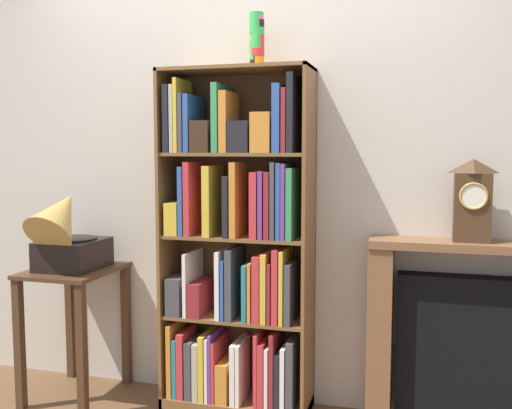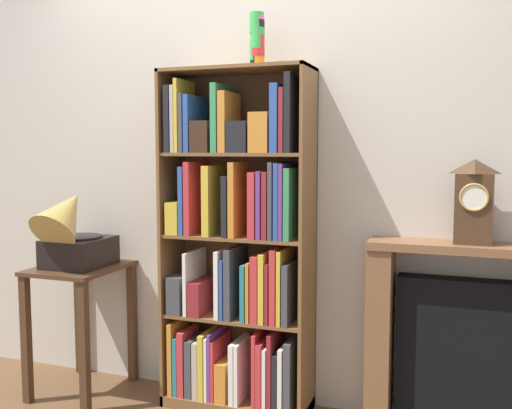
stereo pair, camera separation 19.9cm
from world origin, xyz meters
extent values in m
cube|color=beige|center=(0.15, 0.34, 1.31)|extent=(4.68, 0.08, 2.62)
cube|color=brown|center=(-0.39, 0.14, 0.91)|extent=(0.02, 0.31, 1.82)
cube|color=brown|center=(0.39, 0.14, 0.91)|extent=(0.02, 0.31, 1.82)
cube|color=brown|center=(0.00, 0.29, 0.91)|extent=(0.79, 0.01, 1.82)
cube|color=brown|center=(0.00, 0.14, 1.81)|extent=(0.79, 0.31, 0.02)
cube|color=brown|center=(0.00, 0.14, 0.03)|extent=(0.79, 0.31, 0.06)
cube|color=orange|center=(-0.34, 0.11, 0.26)|extent=(0.03, 0.22, 0.40)
cube|color=teal|center=(-0.31, 0.13, 0.22)|extent=(0.02, 0.26, 0.32)
cube|color=#C63338|center=(-0.28, 0.11, 0.24)|extent=(0.04, 0.21, 0.36)
cube|color=#424247|center=(-0.23, 0.12, 0.22)|extent=(0.04, 0.24, 0.31)
cube|color=#B2A893|center=(-0.19, 0.12, 0.22)|extent=(0.03, 0.23, 0.31)
cube|color=gold|center=(-0.16, 0.12, 0.24)|extent=(0.03, 0.25, 0.35)
cube|color=white|center=(-0.13, 0.13, 0.23)|extent=(0.02, 0.25, 0.34)
cube|color=#663884|center=(-0.11, 0.13, 0.24)|extent=(0.02, 0.25, 0.37)
cube|color=#C63338|center=(-0.09, 0.13, 0.22)|extent=(0.02, 0.26, 0.33)
cube|color=orange|center=(-0.05, 0.12, 0.17)|extent=(0.06, 0.23, 0.21)
cube|color=white|center=(0.02, 0.13, 0.22)|extent=(0.03, 0.25, 0.32)
cube|color=white|center=(0.04, 0.10, 0.22)|extent=(0.02, 0.20, 0.32)
cube|color=#C63338|center=(0.14, 0.12, 0.26)|extent=(0.02, 0.25, 0.39)
cube|color=#C63338|center=(0.17, 0.13, 0.23)|extent=(0.03, 0.26, 0.35)
cube|color=white|center=(0.20, 0.13, 0.22)|extent=(0.02, 0.26, 0.32)
cube|color=maroon|center=(0.22, 0.11, 0.26)|extent=(0.02, 0.22, 0.40)
cube|color=black|center=(0.25, 0.10, 0.21)|extent=(0.03, 0.20, 0.30)
cube|color=white|center=(0.28, 0.12, 0.23)|extent=(0.02, 0.24, 0.33)
cube|color=#424247|center=(0.32, 0.13, 0.24)|extent=(0.04, 0.25, 0.37)
cube|color=brown|center=(0.00, 0.14, 0.50)|extent=(0.76, 0.29, 0.02)
cube|color=#424247|center=(-0.32, 0.12, 0.61)|extent=(0.08, 0.23, 0.20)
cube|color=white|center=(-0.25, 0.13, 0.68)|extent=(0.02, 0.26, 0.34)
cube|color=maroon|center=(-0.20, 0.11, 0.60)|extent=(0.07, 0.23, 0.18)
cube|color=white|center=(-0.07, 0.11, 0.69)|extent=(0.02, 0.22, 0.36)
cube|color=#2D519E|center=(-0.04, 0.13, 0.67)|extent=(0.02, 0.26, 0.32)
cube|color=#424247|center=(-0.01, 0.13, 0.70)|extent=(0.04, 0.26, 0.37)
cube|color=teal|center=(0.08, 0.11, 0.66)|extent=(0.02, 0.23, 0.30)
cube|color=orange|center=(0.11, 0.11, 0.67)|extent=(0.02, 0.23, 0.31)
cube|color=#C63338|center=(0.14, 0.13, 0.69)|extent=(0.04, 0.25, 0.35)
cube|color=gold|center=(0.18, 0.10, 0.69)|extent=(0.03, 0.21, 0.36)
cube|color=maroon|center=(0.21, 0.11, 0.67)|extent=(0.02, 0.23, 0.31)
cube|color=#C63338|center=(0.24, 0.11, 0.71)|extent=(0.03, 0.22, 0.38)
cube|color=gold|center=(0.27, 0.13, 0.70)|extent=(0.02, 0.25, 0.38)
cube|color=#424247|center=(0.31, 0.13, 0.67)|extent=(0.03, 0.25, 0.31)
cube|color=brown|center=(0.00, 0.14, 0.94)|extent=(0.76, 0.29, 0.02)
cube|color=gold|center=(-0.32, 0.09, 1.03)|extent=(0.07, 0.18, 0.17)
cube|color=#2D519E|center=(-0.27, 0.11, 1.13)|extent=(0.03, 0.22, 0.36)
cube|color=#C63338|center=(-0.23, 0.13, 1.14)|extent=(0.03, 0.26, 0.39)
cube|color=gold|center=(-0.12, 0.12, 1.13)|extent=(0.04, 0.24, 0.37)
cube|color=black|center=(-0.02, 0.11, 1.11)|extent=(0.03, 0.22, 0.32)
cube|color=orange|center=(0.02, 0.11, 1.14)|extent=(0.03, 0.21, 0.39)
cube|color=#C63338|center=(0.13, 0.13, 1.12)|extent=(0.04, 0.25, 0.34)
cube|color=#663884|center=(0.17, 0.12, 1.12)|extent=(0.02, 0.23, 0.34)
cube|color=maroon|center=(0.20, 0.13, 1.12)|extent=(0.03, 0.26, 0.34)
cube|color=#424247|center=(0.23, 0.13, 1.14)|extent=(0.02, 0.26, 0.39)
cube|color=#2D519E|center=(0.26, 0.10, 1.14)|extent=(0.02, 0.20, 0.39)
cube|color=#663884|center=(0.28, 0.12, 1.14)|extent=(0.02, 0.25, 0.38)
cube|color=#388E56|center=(0.31, 0.10, 1.13)|extent=(0.03, 0.20, 0.36)
cube|color=brown|center=(0.00, 0.14, 1.37)|extent=(0.76, 0.29, 0.02)
cube|color=black|center=(-0.34, 0.11, 1.56)|extent=(0.03, 0.21, 0.35)
cube|color=#B2A893|center=(-0.31, 0.12, 1.56)|extent=(0.02, 0.24, 0.35)
cube|color=gold|center=(-0.29, 0.11, 1.57)|extent=(0.02, 0.22, 0.38)
cube|color=#424247|center=(-0.26, 0.12, 1.54)|extent=(0.02, 0.24, 0.30)
cube|color=#2D519E|center=(-0.23, 0.13, 1.53)|extent=(0.03, 0.25, 0.30)
cube|color=#382316|center=(-0.16, 0.09, 1.47)|extent=(0.10, 0.19, 0.16)
cube|color=#388E56|center=(-0.07, 0.13, 1.56)|extent=(0.03, 0.25, 0.35)
cube|color=orange|center=(-0.03, 0.11, 1.54)|extent=(0.04, 0.22, 0.31)
cube|color=black|center=(0.05, 0.10, 1.46)|extent=(0.11, 0.20, 0.16)
cube|color=orange|center=(0.16, 0.12, 1.48)|extent=(0.10, 0.24, 0.20)
cube|color=#2D519E|center=(0.24, 0.12, 1.55)|extent=(0.04, 0.23, 0.34)
cube|color=maroon|center=(0.28, 0.12, 1.54)|extent=(0.02, 0.23, 0.32)
cube|color=black|center=(0.31, 0.12, 1.58)|extent=(0.03, 0.24, 0.39)
cylinder|color=black|center=(0.11, 0.16, 1.87)|extent=(0.07, 0.07, 0.11)
cylinder|color=orange|center=(0.11, 0.16, 1.89)|extent=(0.07, 0.07, 0.11)
cylinder|color=green|center=(0.10, 0.16, 1.91)|extent=(0.07, 0.07, 0.11)
cylinder|color=red|center=(0.11, 0.16, 1.93)|extent=(0.07, 0.07, 0.11)
cylinder|color=#28B2B7|center=(0.11, 0.16, 1.95)|extent=(0.07, 0.07, 0.11)
cylinder|color=green|center=(0.11, 0.16, 1.97)|extent=(0.07, 0.07, 0.11)
cylinder|color=orange|center=(0.10, 0.16, 1.99)|extent=(0.07, 0.07, 0.11)
cylinder|color=black|center=(0.11, 0.16, 2.00)|extent=(0.07, 0.07, 0.11)
cylinder|color=pink|center=(0.11, 0.16, 2.02)|extent=(0.07, 0.07, 0.11)
cylinder|color=green|center=(0.10, 0.16, 2.04)|extent=(0.07, 0.07, 0.11)
cube|color=#472D1C|center=(-0.92, 0.03, 0.73)|extent=(0.44, 0.53, 0.02)
cube|color=#472D1C|center=(-1.11, -0.20, 0.36)|extent=(0.04, 0.04, 0.72)
cube|color=#472D1C|center=(-0.73, -0.20, 0.36)|extent=(0.04, 0.04, 0.72)
cube|color=#472D1C|center=(-1.11, 0.26, 0.36)|extent=(0.04, 0.04, 0.72)
cube|color=#472D1C|center=(-0.73, 0.26, 0.36)|extent=(0.04, 0.04, 0.72)
cube|color=black|center=(-0.92, 0.03, 0.82)|extent=(0.31, 0.35, 0.16)
cylinder|color=black|center=(-0.92, 0.03, 0.90)|extent=(0.26, 0.26, 0.01)
cylinder|color=#B79347|center=(-0.92, -0.02, 0.93)|extent=(0.03, 0.03, 0.06)
cone|color=#B79347|center=(-0.92, -0.08, 1.05)|extent=(0.27, 0.40, 0.39)
cube|color=brown|center=(1.22, 0.18, 0.94)|extent=(1.05, 0.23, 0.04)
cube|color=brown|center=(0.75, 0.18, 0.46)|extent=(0.12, 0.21, 0.92)
cube|color=black|center=(1.22, 0.21, 0.41)|extent=(0.77, 0.12, 0.73)
cube|color=#472D1C|center=(1.17, 0.18, 1.12)|extent=(0.17, 0.11, 0.33)
pyramid|color=#472D1C|center=(1.17, 0.18, 1.32)|extent=(0.17, 0.11, 0.07)
cylinder|color=silver|center=(1.17, 0.12, 1.18)|extent=(0.12, 0.01, 0.12)
torus|color=#B79347|center=(1.17, 0.12, 1.18)|extent=(0.13, 0.01, 0.13)
camera|label=1|loc=(0.93, -2.73, 1.40)|focal=40.38mm
camera|label=2|loc=(1.12, -2.67, 1.40)|focal=40.38mm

